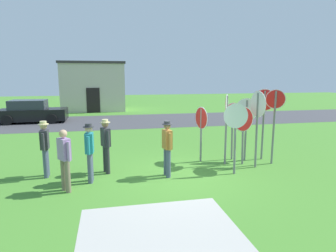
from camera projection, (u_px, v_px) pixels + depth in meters
name	position (u px, v px, depth m)	size (l,w,h in m)	color
ground_plane	(175.00, 176.00, 8.93)	(80.00, 80.00, 0.00)	#47842D
street_asphalt	(137.00, 121.00, 20.03)	(60.00, 6.40, 0.01)	#424247
concrete_path	(159.00, 229.00, 5.84)	(3.20, 2.40, 0.01)	#ADAAA3
building_background	(94.00, 86.00, 25.96)	(5.58, 3.96, 4.33)	beige
parked_car_on_street	(32.00, 112.00, 19.23)	(4.31, 2.03, 1.51)	black
stop_sign_leaning_right	(246.00, 118.00, 10.37)	(0.80, 0.27, 2.29)	slate
stop_sign_rear_right	(275.00, 115.00, 9.91)	(0.62, 0.30, 2.63)	slate
stop_sign_nearest	(232.00, 122.00, 10.55)	(0.63, 0.16, 2.11)	slate
stop_sign_far_back	(264.00, 111.00, 10.48)	(0.69, 0.44, 2.62)	slate
stop_sign_tallest	(201.00, 124.00, 10.28)	(0.20, 0.79, 2.00)	slate
stop_sign_low_front	(258.00, 115.00, 9.51)	(0.11, 0.87, 2.59)	slate
stop_sign_leaning_left	(226.00, 118.00, 9.87)	(0.33, 0.55, 2.46)	slate
stop_sign_rear_left	(243.00, 125.00, 9.95)	(0.85, 0.27, 2.03)	slate
stop_sign_center_cluster	(235.00, 126.00, 8.95)	(0.78, 0.18, 2.24)	slate
person_in_dark_shirt	(90.00, 149.00, 8.29)	(0.32, 0.57, 1.74)	#4C5670
person_holding_notes	(45.00, 146.00, 8.73)	(0.31, 0.57, 1.74)	#4C5670
person_on_left	(106.00, 143.00, 9.09)	(0.32, 0.54, 1.74)	#2D2D33
person_with_sunhat	(167.00, 145.00, 8.76)	(0.31, 0.56, 1.74)	#4C5670
person_in_teal	(65.00, 157.00, 7.61)	(0.39, 0.48, 1.69)	#7A6B56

